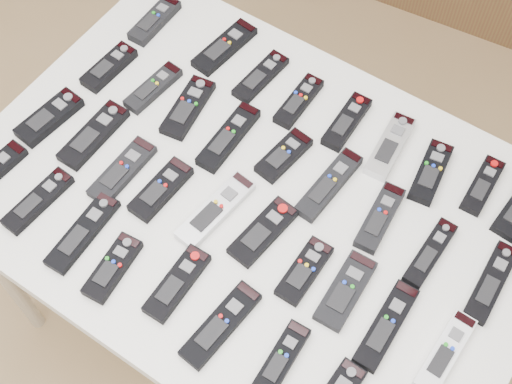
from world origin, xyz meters
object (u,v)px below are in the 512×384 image
Objects in this scene: table at (256,210)px; remote_33 at (221,325)px; remote_3 at (299,101)px; remote_27 at (445,352)px; remote_15 at (380,218)px; remote_19 at (94,135)px; remote_4 at (347,122)px; remote_12 at (229,137)px; remote_21 at (161,189)px; remote_23 at (263,232)px; remote_11 at (188,107)px; remote_25 at (346,290)px; remote_10 at (153,88)px; remote_17 at (491,282)px; remote_20 at (122,171)px; remote_34 at (281,359)px; remote_14 at (329,185)px; remote_18 at (49,117)px; remote_32 at (177,283)px; remote_2 at (261,77)px; remote_26 at (386,325)px; remote_1 at (225,47)px; remote_0 at (155,20)px; remote_16 at (430,253)px; remote_24 at (304,271)px; remote_6 at (431,172)px; remote_29 at (38,201)px; remote_5 at (390,146)px; remote_13 at (284,155)px; remote_22 at (216,210)px; remote_7 at (483,186)px; remote_9 at (109,67)px.

remote_33 is at bearing -69.08° from table.
remote_3 reaches higher than remote_27.
remote_15 is 0.67m from remote_19.
remote_4 and remote_12 have the same top height.
remote_21 is 0.24m from remote_23.
remote_25 is (0.54, -0.19, 0.00)m from remote_11.
remote_10 is 0.85× the size of remote_17.
remote_34 is at bearing -16.73° from remote_20.
remote_27 is 1.14× the size of remote_34.
remote_14 and remote_18 have the same top height.
remote_32 is (0.16, -0.16, -0.00)m from remote_21.
remote_34 is (0.51, -0.38, 0.00)m from remote_11.
remote_27 is 0.44m from remote_33.
remote_26 is (0.55, -0.38, 0.00)m from remote_2.
remote_1 is 0.95× the size of remote_14.
remote_0 is 0.91× the size of remote_20.
remote_4 is 0.37m from remote_16.
remote_24 is (0.48, -0.40, 0.00)m from remote_1.
remote_24 is at bearing -27.49° from table.
remote_15 is 0.88× the size of remote_19.
remote_18 is at bearing -178.17° from remote_27.
remote_3 is at bearing 171.22° from remote_6.
remote_3 is 0.19m from remote_12.
remote_3 reaches higher than remote_17.
remote_26 reaches higher than remote_2.
remote_29 is (-0.63, -0.38, -0.00)m from remote_15.
remote_18 is at bearing 129.83° from remote_29.
remote_0 is 0.57m from remote_29.
remote_15 is (0.25, 0.10, 0.07)m from table.
remote_5 is 1.07× the size of remote_15.
remote_5 reaches higher than remote_27.
remote_32 reaches higher than remote_10.
remote_15 is at bearing -0.52° from remote_14.
remote_19 is at bearing -146.14° from remote_13.
remote_5 reaches higher than remote_11.
remote_2 is 0.42m from remote_19.
remote_14 is 0.13m from remote_15.
remote_19 is at bearing -166.94° from remote_16.
remote_16 is at bearing -71.59° from remote_6.
remote_15 is at bearing 37.30° from remote_22.
remote_7 is at bearing 1.50° from remote_4.
remote_15 is at bearing 94.86° from remote_25.
remote_22 is at bearing -128.34° from remote_5.
remote_2 is (-0.17, 0.28, 0.07)m from table.
remote_22 is at bearing 175.67° from remote_26.
remote_24 is 0.19m from remote_34.
remote_33 is at bearing -29.42° from remote_9.
remote_19 is at bearing 15.97° from remote_18.
remote_12 is 1.08× the size of remote_20.
remote_12 is 1.12× the size of remote_29.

